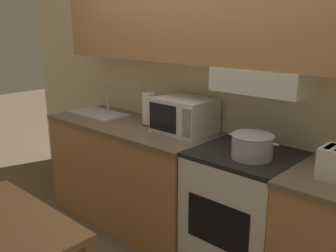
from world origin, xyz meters
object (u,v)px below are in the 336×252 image
sink_basin (98,113)px  cooking_pot (252,145)px  microwave (185,115)px  stove_range (243,214)px  paper_towel_roll (149,109)px

sink_basin → cooking_pot: bearing=-1.9°
cooking_pot → microwave: microwave is taller
stove_range → cooking_pot: cooking_pot is taller
microwave → sink_basin: microwave is taller
stove_range → sink_basin: size_ratio=1.60×
cooking_pot → sink_basin: sink_basin is taller
stove_range → paper_towel_roll: bearing=175.5°
cooking_pot → microwave: bearing=166.4°
microwave → cooking_pot: bearing=-13.6°
cooking_pot → sink_basin: size_ratio=0.61×
sink_basin → paper_towel_roll: size_ratio=2.11×
stove_range → sink_basin: (-1.62, -0.01, 0.48)m
cooking_pot → paper_towel_roll: bearing=172.4°
cooking_pot → microwave: 0.74m
microwave → stove_range: bearing=-9.6°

